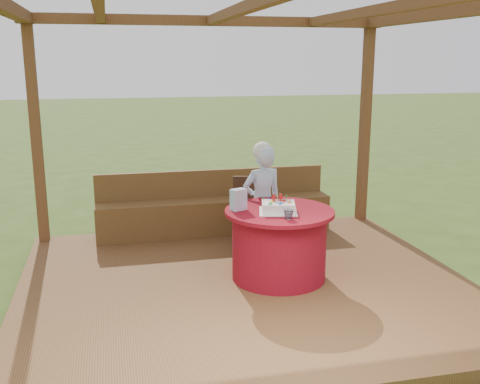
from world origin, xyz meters
name	(u,v)px	position (x,y,z in m)	size (l,w,h in m)	color
ground	(246,293)	(0.00, 0.00, 0.00)	(60.00, 60.00, 0.00)	#344E1A
deck	(246,287)	(0.00, 0.00, 0.06)	(4.50, 4.00, 0.12)	brown
pergola	(246,50)	(0.00, 0.00, 2.41)	(4.50, 4.00, 2.72)	brown
bench	(214,213)	(0.00, 1.72, 0.38)	(3.00, 0.42, 0.80)	brown
table	(279,244)	(0.36, 0.03, 0.49)	(1.11, 1.11, 0.73)	maroon
chair	(249,209)	(0.32, 1.12, 0.57)	(0.45, 0.45, 0.83)	#321B10
elderly_woman	(262,200)	(0.35, 0.67, 0.79)	(0.52, 0.39, 1.33)	#99BBE4
birthday_cake	(278,207)	(0.32, -0.04, 0.90)	(0.45, 0.45, 0.17)	white
gift_bag	(238,200)	(-0.04, 0.13, 0.95)	(0.15, 0.10, 0.21)	#D78BBF
drinking_glass	(289,214)	(0.34, -0.30, 0.89)	(0.10, 0.10, 0.09)	silver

